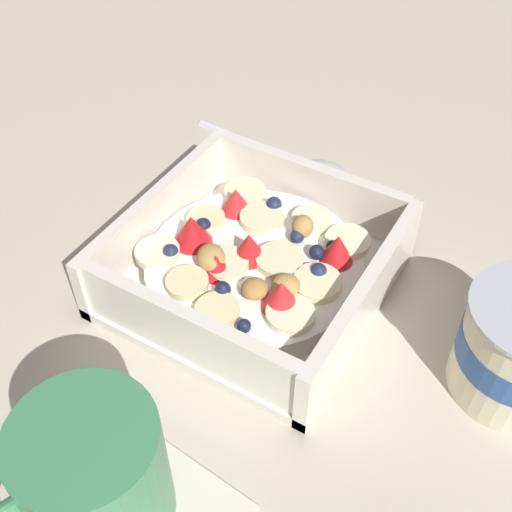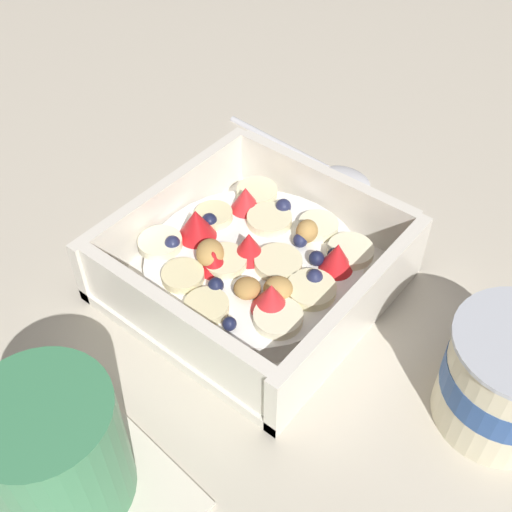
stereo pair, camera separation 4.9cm
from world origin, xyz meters
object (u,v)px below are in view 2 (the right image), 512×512
at_px(fruit_bowl, 256,264).
at_px(yogurt_cup, 508,379).
at_px(coffee_mug, 48,451).
at_px(folded_napkin, 72,507).
at_px(spoon, 325,164).

height_order(fruit_bowl, yogurt_cup, yogurt_cup).
relative_size(fruit_bowl, yogurt_cup, 2.23).
distance_m(coffee_mug, folded_napkin, 0.05).
xyz_separation_m(fruit_bowl, coffee_mug, (0.20, 0.01, 0.02)).
relative_size(fruit_bowl, spoon, 1.10).
relative_size(yogurt_cup, folded_napkin, 0.71).
height_order(yogurt_cup, coffee_mug, coffee_mug).
relative_size(yogurt_cup, coffee_mug, 0.79).
relative_size(fruit_bowl, coffee_mug, 1.76).
xyz_separation_m(spoon, yogurt_cup, (0.15, 0.24, 0.04)).
xyz_separation_m(coffee_mug, folded_napkin, (0.01, 0.01, -0.04)).
bearing_deg(coffee_mug, yogurt_cup, 139.37).
height_order(spoon, folded_napkin, spoon).
distance_m(fruit_bowl, spoon, 0.16).
bearing_deg(coffee_mug, fruit_bowl, -175.92).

